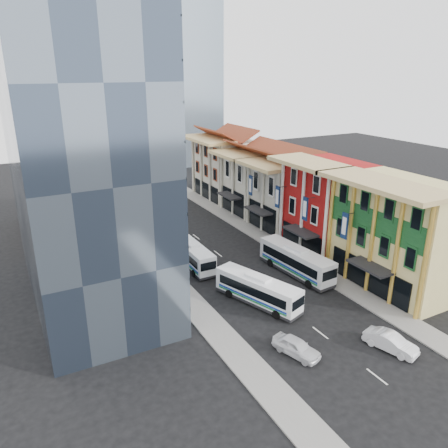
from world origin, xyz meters
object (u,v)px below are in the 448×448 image
sedan_left (296,347)px  sedan_right (391,342)px  office_tower (79,158)px  shophouse_tan (400,235)px  bus_left_near (258,289)px  bus_right (296,260)px  bus_left_far (191,253)px

sedan_left → sedan_right: 8.40m
office_tower → sedan_left: office_tower is taller
shophouse_tan → bus_left_near: size_ratio=1.39×
shophouse_tan → bus_right: size_ratio=1.28×
shophouse_tan → office_tower: size_ratio=0.47×
bus_left_near → sedan_left: bearing=-119.9°
office_tower → bus_right: office_tower is taller
bus_left_far → sedan_left: bearing=-88.3°
sedan_left → bus_left_far: bearing=73.9°
bus_left_far → bus_right: (10.05, -8.18, 0.18)m
office_tower → bus_left_near: office_tower is taller
shophouse_tan → bus_right: 11.94m
office_tower → bus_left_near: 22.52m
shophouse_tan → office_tower: (-31.00, 14.00, 9.00)m
bus_left_near → bus_left_far: size_ratio=1.02×
sedan_right → shophouse_tan: bearing=24.2°
sedan_left → sedan_right: sedan_right is taller
sedan_left → bus_left_near: bearing=61.5°
bus_left_far → sedan_left: (0.56, -20.96, -0.83)m
bus_left_near → shophouse_tan: bearing=-31.1°
shophouse_tan → bus_right: bearing=139.6°
sedan_left → bus_right: bearing=35.7°
bus_right → office_tower: bearing=158.2°
office_tower → bus_right: bearing=-16.7°
office_tower → bus_right: size_ratio=2.74×
shophouse_tan → office_tower: 35.19m
shophouse_tan → sedan_left: (-17.99, -5.55, -5.25)m
shophouse_tan → bus_left_far: bearing=140.3°
bus_right → sedan_right: size_ratio=2.35×
bus_left_far → sedan_right: bus_left_far is taller
bus_left_near → bus_right: bearing=6.8°
bus_left_near → office_tower: bearing=125.3°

